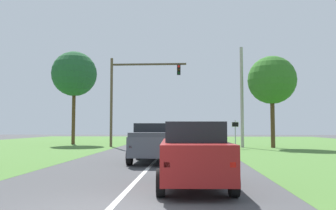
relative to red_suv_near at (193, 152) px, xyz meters
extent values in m
plane|color=#424244|center=(-1.88, 9.56, -1.02)|extent=(120.00, 120.00, 0.00)
cube|color=white|center=(-1.88, -1.44, -1.02)|extent=(0.16, 43.86, 0.01)
cube|color=maroon|center=(0.00, -0.05, -0.16)|extent=(2.08, 4.75, 1.00)
cube|color=black|center=(-0.01, 0.18, 0.63)|extent=(1.77, 2.97, 0.57)
cube|color=red|center=(-0.65, -2.39, -0.11)|extent=(0.14, 0.07, 0.12)
cube|color=red|center=(0.87, -2.32, -0.11)|extent=(0.14, 0.07, 0.12)
cylinder|color=black|center=(-1.00, 1.35, -0.66)|extent=(0.26, 0.73, 0.72)
cylinder|color=black|center=(0.87, 1.44, -0.66)|extent=(0.26, 0.73, 0.72)
cylinder|color=black|center=(-0.86, -1.54, -0.66)|extent=(0.26, 0.73, 0.72)
cylinder|color=black|center=(1.00, -1.46, -0.66)|extent=(0.26, 0.73, 0.72)
cube|color=#4C515B|center=(-1.87, 7.24, -0.15)|extent=(2.11, 5.06, 0.93)
cube|color=black|center=(-1.87, 6.99, 0.63)|extent=(1.83, 1.93, 0.63)
cube|color=#41454E|center=(-1.85, 5.68, 0.41)|extent=(1.98, 1.93, 0.20)
cube|color=red|center=(-2.69, 4.75, -0.11)|extent=(0.14, 0.06, 0.12)
cube|color=red|center=(-1.00, 4.77, -0.11)|extent=(0.14, 0.06, 0.12)
cylinder|color=black|center=(-2.92, 8.80, -0.62)|extent=(0.26, 0.80, 0.80)
cylinder|color=black|center=(-0.85, 8.82, -0.62)|extent=(0.26, 0.80, 0.80)
cylinder|color=black|center=(-2.89, 5.67, -0.62)|extent=(0.26, 0.80, 0.80)
cylinder|color=black|center=(-0.82, 5.69, -0.62)|extent=(0.26, 0.80, 0.80)
cylinder|color=brown|center=(-7.14, 20.70, 3.05)|extent=(0.24, 0.24, 8.14)
cube|color=#4C3D2B|center=(-3.70, 20.70, 6.52)|extent=(6.88, 0.16, 0.16)
cube|color=black|center=(-0.95, 20.70, 5.97)|extent=(0.32, 0.28, 0.90)
sphere|color=red|center=(-0.95, 20.55, 6.27)|extent=(0.22, 0.22, 0.22)
sphere|color=black|center=(-0.95, 20.55, 5.97)|extent=(0.22, 0.22, 0.22)
sphere|color=black|center=(-0.95, 20.55, 5.67)|extent=(0.22, 0.22, 0.22)
cylinder|color=gray|center=(3.80, 18.54, 0.16)|extent=(0.08, 0.08, 2.35)
cube|color=white|center=(3.80, 18.51, 0.98)|extent=(0.60, 0.03, 0.44)
cube|color=black|center=(3.80, 18.50, 0.98)|extent=(0.52, 0.01, 0.36)
cylinder|color=#4C351E|center=(7.20, 19.82, 1.14)|extent=(0.36, 0.36, 4.32)
sphere|color=#2F6923|center=(7.20, 19.82, 4.86)|extent=(4.18, 4.18, 4.18)
cylinder|color=#9E998E|center=(4.63, 20.09, 3.42)|extent=(0.28, 0.28, 8.88)
cylinder|color=#4C351E|center=(-12.01, 24.72, 1.78)|extent=(0.36, 0.36, 5.60)
sphere|color=#21562D|center=(-12.01, 24.72, 6.34)|extent=(4.67, 4.67, 4.67)
camera|label=1|loc=(-0.17, -10.43, 0.76)|focal=36.81mm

